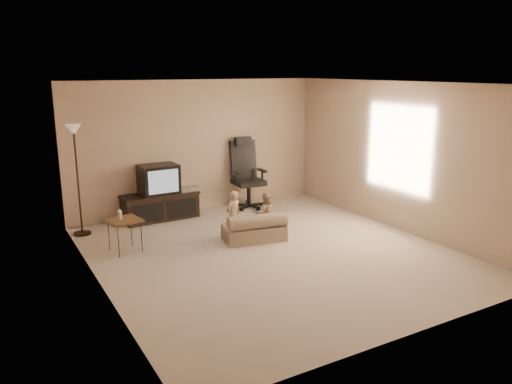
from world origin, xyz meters
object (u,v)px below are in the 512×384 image
(office_chair, at_px, (247,183))
(toddler_right, at_px, (265,214))
(tv_stand, at_px, (160,197))
(side_table, at_px, (124,221))
(child_sofa, at_px, (255,229))
(toddler_left, at_px, (233,215))
(floor_lamp, at_px, (76,155))

(office_chair, bearing_deg, toddler_right, -104.32)
(tv_stand, relative_size, side_table, 2.10)
(child_sofa, bearing_deg, side_table, 174.67)
(side_table, xyz_separation_m, toddler_right, (2.25, -0.35, -0.13))
(side_table, bearing_deg, toddler_left, -9.77)
(tv_stand, xyz_separation_m, office_chair, (1.77, -0.05, 0.08))
(toddler_left, bearing_deg, child_sofa, 114.96)
(tv_stand, distance_m, side_table, 1.70)
(office_chair, relative_size, side_table, 2.03)
(child_sofa, height_order, toddler_left, toddler_left)
(side_table, xyz_separation_m, child_sofa, (1.94, -0.56, -0.30))
(floor_lamp, xyz_separation_m, toddler_left, (2.10, -1.45, -0.94))
(child_sofa, distance_m, toddler_left, 0.42)
(child_sofa, bearing_deg, office_chair, 75.63)
(side_table, bearing_deg, floor_lamp, 109.46)
(office_chair, bearing_deg, toddler_left, -120.79)
(tv_stand, height_order, floor_lamp, floor_lamp)
(side_table, relative_size, toddler_left, 0.85)
(side_table, bearing_deg, office_chair, 24.76)
(tv_stand, distance_m, child_sofa, 2.12)
(tv_stand, height_order, child_sofa, tv_stand)
(office_chair, relative_size, floor_lamp, 0.75)
(floor_lamp, height_order, child_sofa, floor_lamp)
(side_table, relative_size, floor_lamp, 0.37)
(toddler_left, xyz_separation_m, toddler_right, (0.56, -0.06, -0.04))
(floor_lamp, xyz_separation_m, toddler_right, (2.66, -1.50, -0.98))
(floor_lamp, bearing_deg, tv_stand, 7.46)
(child_sofa, distance_m, toddler_right, 0.41)
(office_chair, distance_m, floor_lamp, 3.32)
(tv_stand, relative_size, child_sofa, 1.37)
(office_chair, bearing_deg, tv_stand, -177.43)
(toddler_left, relative_size, toddler_right, 1.12)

